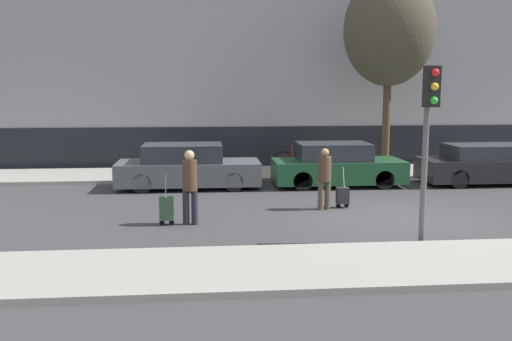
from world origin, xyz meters
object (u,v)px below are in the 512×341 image
object	(u,v)px
parked_car_2	(490,165)
traffic_light	(429,119)
bare_tree_near_crossing	(389,31)
pedestrian_right	(325,175)
parked_car_0	(187,167)
trolley_left	(166,209)
parked_car_1	(337,166)
trolley_right	(343,195)
pedestrian_left	(190,183)
parked_bicycle	(297,160)

from	to	relation	value
parked_car_2	traffic_light	bearing A→B (deg)	-125.83
bare_tree_near_crossing	pedestrian_right	bearing A→B (deg)	-121.55
parked_car_0	trolley_left	bearing A→B (deg)	-94.21
parked_car_1	trolley_left	distance (m)	7.01
trolley_right	pedestrian_left	bearing A→B (deg)	-159.69
parked_car_2	parked_bicycle	xyz separation A→B (m)	(-5.96, 2.75, -0.13)
bare_tree_near_crossing	parked_car_2	bearing A→B (deg)	-38.16
parked_car_0	parked_car_1	xyz separation A→B (m)	(4.78, -0.04, -0.00)
parked_car_0	traffic_light	bearing A→B (deg)	-54.54
parked_car_0	trolley_left	world-z (taller)	parked_car_0
parked_car_2	traffic_light	size ratio (longest dim) A/B	1.28
parked_car_2	trolley_right	size ratio (longest dim) A/B	4.24
parked_bicycle	pedestrian_right	bearing A→B (deg)	-92.69
parked_car_0	pedestrian_left	distance (m)	4.83
pedestrian_right	parked_car_1	bearing A→B (deg)	-124.69
parked_bicycle	parked_car_2	bearing A→B (deg)	-24.78
parked_car_2	traffic_light	world-z (taller)	traffic_light
pedestrian_right	bare_tree_near_crossing	world-z (taller)	bare_tree_near_crossing
trolley_left	bare_tree_near_crossing	distance (m)	11.17
pedestrian_right	bare_tree_near_crossing	xyz separation A→B (m)	(3.43, 5.58, 4.21)
pedestrian_right	trolley_right	world-z (taller)	pedestrian_right
trolley_right	parked_car_1	bearing A→B (deg)	79.51
parked_car_0	pedestrian_left	bearing A→B (deg)	-87.66
pedestrian_left	parked_bicycle	size ratio (longest dim) A/B	0.99
pedestrian_left	traffic_light	xyz separation A→B (m)	(4.76, -2.15, 1.58)
trolley_left	parked_car_0	bearing A→B (deg)	85.79
pedestrian_left	traffic_light	world-z (taller)	traffic_light
parked_car_0	pedestrian_right	size ratio (longest dim) A/B	2.77
parked_car_0	parked_bicycle	size ratio (longest dim) A/B	2.52
trolley_left	parked_bicycle	distance (m)	8.57
trolley_right	traffic_light	world-z (taller)	traffic_light
pedestrian_right	parked_car_2	bearing A→B (deg)	-168.17
parked_car_1	parked_car_2	size ratio (longest dim) A/B	0.90
parked_car_2	traffic_light	xyz separation A→B (m)	(-4.93, -6.83, 1.95)
trolley_right	bare_tree_near_crossing	distance (m)	7.79
parked_bicycle	pedestrian_left	bearing A→B (deg)	-116.68
trolley_right	bare_tree_near_crossing	xyz separation A→B (m)	(2.90, 5.42, 4.78)
parked_car_1	trolley_right	size ratio (longest dim) A/B	3.81
parked_car_0	parked_car_2	distance (m)	9.89
pedestrian_left	bare_tree_near_crossing	bearing A→B (deg)	46.60
trolley_right	parked_bicycle	bearing A→B (deg)	92.31
pedestrian_right	traffic_light	bearing A→B (deg)	94.36
parked_car_1	parked_bicycle	distance (m)	2.79
parked_car_0	parked_bicycle	bearing A→B (deg)	33.64
pedestrian_right	traffic_light	distance (m)	4.06
pedestrian_left	pedestrian_right	distance (m)	3.69
pedestrian_right	parked_bicycle	bearing A→B (deg)	-109.16
parked_bicycle	parked_car_0	bearing A→B (deg)	-146.36
trolley_left	parked_bicycle	bearing A→B (deg)	59.99
parked_car_0	parked_bicycle	distance (m)	4.72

